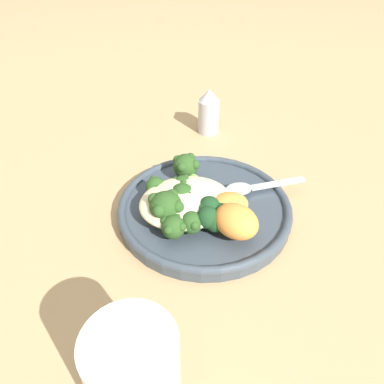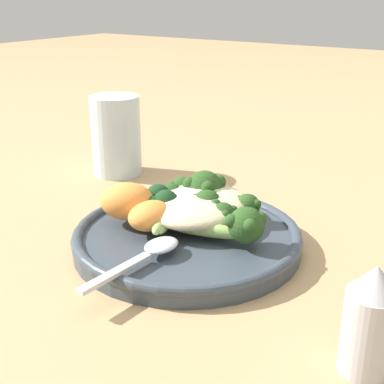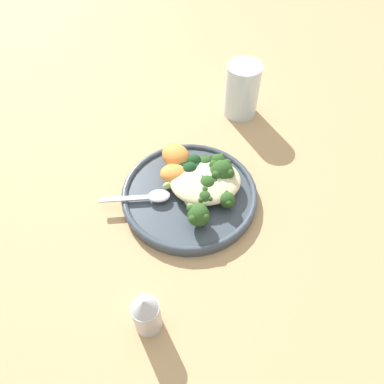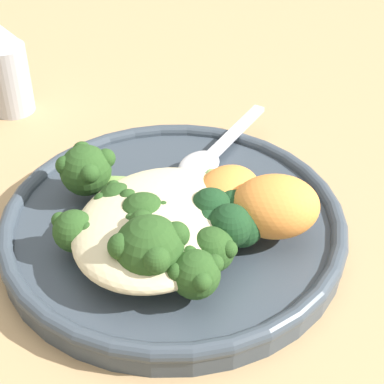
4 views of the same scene
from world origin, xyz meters
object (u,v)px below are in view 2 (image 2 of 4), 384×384
(kale_tuft, at_px, (158,203))
(broccoli_stalk_2, at_px, (223,212))
(plate, at_px, (187,237))
(broccoli_stalk_6, at_px, (169,205))
(broccoli_stalk_4, at_px, (200,193))
(broccoli_stalk_1, at_px, (210,217))
(quinoa_mound, at_px, (198,205))
(spoon, at_px, (151,251))
(sweet_potato_chunk_1, at_px, (151,216))
(sweet_potato_chunk_0, at_px, (127,201))
(water_glass, at_px, (116,136))
(broccoli_stalk_0, at_px, (231,225))
(broccoli_stalk_3, at_px, (195,210))
(salt_shaker, at_px, (370,321))
(broccoli_stalk_5, at_px, (175,201))

(kale_tuft, bearing_deg, broccoli_stalk_2, 115.32)
(plate, height_order, broccoli_stalk_6, broccoli_stalk_6)
(broccoli_stalk_4, bearing_deg, broccoli_stalk_1, -132.72)
(quinoa_mound, height_order, spoon, quinoa_mound)
(sweet_potato_chunk_1, bearing_deg, broccoli_stalk_6, -171.94)
(broccoli_stalk_2, relative_size, sweet_potato_chunk_0, 1.72)
(broccoli_stalk_4, relative_size, water_glass, 1.01)
(sweet_potato_chunk_1, bearing_deg, broccoli_stalk_0, 105.39)
(plate, bearing_deg, spoon, 5.08)
(quinoa_mound, xyz_separation_m, broccoli_stalk_3, (0.01, 0.00, 0.00))
(broccoli_stalk_3, bearing_deg, sweet_potato_chunk_1, 170.76)
(plate, xyz_separation_m, water_glass, (-0.14, -0.22, 0.05))
(sweet_potato_chunk_0, bearing_deg, kale_tuft, 129.74)
(broccoli_stalk_1, bearing_deg, sweet_potato_chunk_1, 177.85)
(sweet_potato_chunk_0, bearing_deg, plate, 102.74)
(broccoli_stalk_0, xyz_separation_m, salt_shaker, (0.09, 0.16, 0.00))
(quinoa_mound, distance_m, broccoli_stalk_2, 0.03)
(broccoli_stalk_4, height_order, sweet_potato_chunk_0, broccoli_stalk_4)
(broccoli_stalk_1, height_order, kale_tuft, kale_tuft)
(plate, relative_size, broccoli_stalk_1, 3.18)
(salt_shaker, bearing_deg, sweet_potato_chunk_1, -105.07)
(broccoli_stalk_3, xyz_separation_m, broccoli_stalk_4, (-0.03, -0.02, 0.01))
(broccoli_stalk_6, bearing_deg, water_glass, 27.50)
(broccoli_stalk_4, bearing_deg, broccoli_stalk_3, -153.14)
(spoon, bearing_deg, water_glass, -128.71)
(broccoli_stalk_0, relative_size, kale_tuft, 2.33)
(plate, distance_m, quinoa_mound, 0.04)
(broccoli_stalk_4, bearing_deg, quinoa_mound, -150.68)
(water_glass, bearing_deg, sweet_potato_chunk_0, 44.58)
(broccoli_stalk_2, distance_m, broccoli_stalk_4, 0.04)
(broccoli_stalk_3, height_order, broccoli_stalk_4, broccoli_stalk_4)
(quinoa_mound, distance_m, spoon, 0.10)
(quinoa_mound, bearing_deg, plate, 11.86)
(kale_tuft, height_order, salt_shaker, salt_shaker)
(broccoli_stalk_3, bearing_deg, broccoli_stalk_5, 98.92)
(quinoa_mound, bearing_deg, salt_shaker, 62.08)
(plate, bearing_deg, broccoli_stalk_4, -161.24)
(broccoli_stalk_1, height_order, broccoli_stalk_6, broccoli_stalk_6)
(spoon, bearing_deg, kale_tuft, -142.84)
(sweet_potato_chunk_1, xyz_separation_m, salt_shaker, (0.07, 0.24, 0.00))
(spoon, bearing_deg, broccoli_stalk_4, -165.11)
(water_glass, bearing_deg, sweet_potato_chunk_1, 49.51)
(broccoli_stalk_1, height_order, broccoli_stalk_5, broccoli_stalk_5)
(sweet_potato_chunk_0, bearing_deg, water_glass, -135.42)
(quinoa_mound, xyz_separation_m, broccoli_stalk_2, (-0.01, 0.03, -0.00))
(broccoli_stalk_6, bearing_deg, sweet_potato_chunk_0, 107.28)
(broccoli_stalk_3, relative_size, broccoli_stalk_6, 0.99)
(plate, distance_m, salt_shaker, 0.23)
(broccoli_stalk_3, bearing_deg, broccoli_stalk_1, -71.92)
(broccoli_stalk_2, xyz_separation_m, broccoli_stalk_6, (0.02, -0.06, 0.00))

